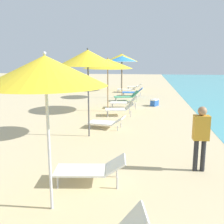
# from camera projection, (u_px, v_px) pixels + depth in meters

# --- Properties ---
(umbrella_third) EXTENTS (2.02, 2.02, 2.75)m
(umbrella_third) POSITION_uv_depth(u_px,v_px,m) (45.00, 71.00, 4.33)
(umbrella_third) COLOR silver
(umbrella_third) RESTS_ON ground
(lounger_third_shoreside) EXTENTS (1.57, 0.79, 0.56)m
(lounger_third_shoreside) POSITION_uv_depth(u_px,v_px,m) (91.00, 169.00, 5.76)
(lounger_third_shoreside) COLOR white
(lounger_third_shoreside) RESTS_ON ground
(umbrella_fourth) EXTENTS (1.96, 1.96, 2.93)m
(umbrella_fourth) POSITION_uv_depth(u_px,v_px,m) (88.00, 58.00, 8.65)
(umbrella_fourth) COLOR #4C4C51
(umbrella_fourth) RESTS_ON ground
(lounger_fourth_shoreside) EXTENTS (1.43, 0.82, 0.47)m
(lounger_fourth_shoreside) POSITION_uv_depth(u_px,v_px,m) (107.00, 122.00, 10.16)
(lounger_fourth_shoreside) COLOR white
(lounger_fourth_shoreside) RESTS_ON ground
(umbrella_fifth) EXTENTS (2.40, 2.40, 2.61)m
(umbrella_fifth) POSITION_uv_depth(u_px,v_px,m) (108.00, 64.00, 12.88)
(umbrella_fifth) COLOR olive
(umbrella_fifth) RESTS_ON ground
(lounger_fifth_shoreside) EXTENTS (1.45, 0.80, 0.68)m
(lounger_fifth_shoreside) POSITION_uv_depth(u_px,v_px,m) (125.00, 102.00, 14.08)
(lounger_fifth_shoreside) COLOR white
(lounger_fifth_shoreside) RESTS_ON ground
(lounger_fifth_inland) EXTENTS (1.38, 0.82, 0.59)m
(lounger_fifth_inland) POSITION_uv_depth(u_px,v_px,m) (120.00, 108.00, 12.27)
(lounger_fifth_inland) COLOR white
(lounger_fifth_inland) RESTS_ON ground
(umbrella_sixth) EXTENTS (1.85, 1.85, 2.75)m
(umbrella_sixth) POSITION_uv_depth(u_px,v_px,m) (122.00, 59.00, 17.06)
(umbrella_sixth) COLOR olive
(umbrella_sixth) RESTS_ON ground
(lounger_sixth_shoreside) EXTENTS (1.45, 0.72, 0.57)m
(lounger_sixth_shoreside) POSITION_uv_depth(u_px,v_px,m) (133.00, 92.00, 18.38)
(lounger_sixth_shoreside) COLOR blue
(lounger_sixth_shoreside) RESTS_ON ground
(lounger_sixth_inland) EXTENTS (1.56, 0.91, 0.61)m
(lounger_sixth_inland) POSITION_uv_depth(u_px,v_px,m) (127.00, 96.00, 16.33)
(lounger_sixth_inland) COLOR #4CA572
(lounger_sixth_inland) RESTS_ON ground
(umbrella_farthest) EXTENTS (2.55, 2.55, 2.90)m
(umbrella_farthest) POSITION_uv_depth(u_px,v_px,m) (121.00, 58.00, 20.94)
(umbrella_farthest) COLOR #4C4C51
(umbrella_farthest) RESTS_ON ground
(lounger_farthest_shoreside) EXTENTS (1.24, 0.61, 0.49)m
(lounger_farthest_shoreside) POSITION_uv_depth(u_px,v_px,m) (135.00, 86.00, 22.19)
(lounger_farthest_shoreside) COLOR white
(lounger_farthest_shoreside) RESTS_ON ground
(lounger_farthest_inland) EXTENTS (1.61, 0.77, 0.54)m
(lounger_farthest_inland) POSITION_uv_depth(u_px,v_px,m) (128.00, 89.00, 20.13)
(lounger_farthest_inland) COLOR white
(lounger_farthest_inland) RESTS_ON ground
(person_walking_near) EXTENTS (0.37, 0.23, 1.56)m
(person_walking_near) POSITION_uv_depth(u_px,v_px,m) (201.00, 133.00, 6.23)
(person_walking_near) COLOR #262628
(person_walking_near) RESTS_ON ground
(cooler_box) EXTENTS (0.49, 0.55, 0.37)m
(cooler_box) POSITION_uv_depth(u_px,v_px,m) (154.00, 103.00, 14.72)
(cooler_box) COLOR #2659B2
(cooler_box) RESTS_ON ground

